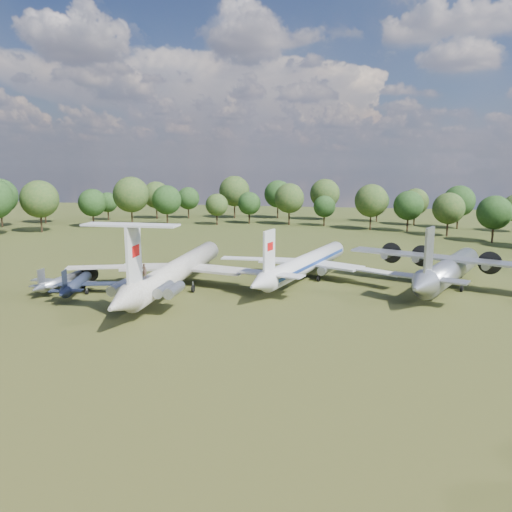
% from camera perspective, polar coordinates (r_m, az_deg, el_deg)
% --- Properties ---
extents(ground, '(300.00, 300.00, 0.00)m').
position_cam_1_polar(ground, '(79.32, -6.40, -3.42)').
color(ground, '#244115').
rests_on(ground, ground).
extents(il62_airliner, '(37.81, 48.63, 4.70)m').
position_cam_1_polar(il62_airliner, '(77.60, -8.78, -2.01)').
color(il62_airliner, beige).
rests_on(il62_airliner, ground).
extents(tu104_jet, '(41.71, 49.00, 4.21)m').
position_cam_1_polar(tu104_jet, '(83.71, 5.82, -1.20)').
color(tu104_jet, silver).
rests_on(tu104_jet, ground).
extents(an12_transport, '(43.25, 45.23, 4.68)m').
position_cam_1_polar(an12_transport, '(82.39, 21.16, -1.88)').
color(an12_transport, '#9EA0A6').
rests_on(an12_transport, ground).
extents(small_prop_west, '(15.37, 18.42, 2.34)m').
position_cam_1_polar(small_prop_west, '(78.45, -19.79, -3.27)').
color(small_prop_west, '#161A31').
rests_on(small_prop_west, ground).
extents(small_prop_northwest, '(10.95, 14.62, 2.09)m').
position_cam_1_polar(small_prop_northwest, '(81.83, -21.34, -2.90)').
color(small_prop_northwest, '#919398').
rests_on(small_prop_northwest, ground).
extents(person_on_il62, '(0.74, 0.53, 1.88)m').
position_cam_1_polar(person_on_il62, '(64.94, -12.65, -1.64)').
color(person_on_il62, '#8D5F47').
rests_on(person_on_il62, il62_airliner).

